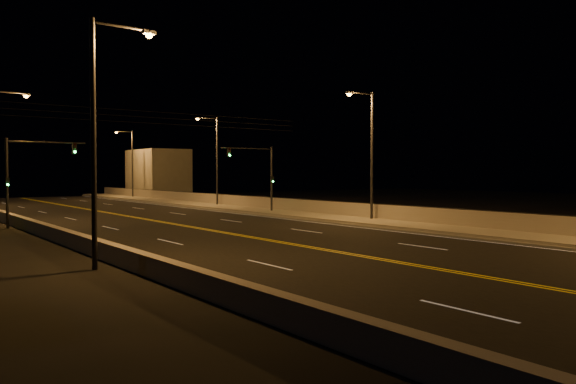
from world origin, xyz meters
TOP-DOWN VIEW (x-y plane):
  - road at (0.00, 20.00)m, footprint 18.00×120.00m
  - sidewalk at (10.80, 20.00)m, footprint 3.60×120.00m
  - curb at (8.93, 20.00)m, footprint 0.14×120.00m
  - parapet_wall at (12.45, 20.00)m, footprint 0.30×120.00m
  - jersey_barrier at (-9.10, 20.00)m, footprint 0.45×120.00m
  - distant_building_right at (16.50, 69.15)m, footprint 6.00×10.00m
  - parapet_rail at (12.45, 20.00)m, footprint 0.06×120.00m
  - lane_markings at (0.00, 19.93)m, footprint 17.32×116.00m
  - streetlight_1 at (11.52, 21.19)m, footprint 2.55×0.28m
  - streetlight_2 at (11.52, 43.45)m, footprint 2.55×0.28m
  - streetlight_3 at (11.52, 66.84)m, footprint 2.55×0.28m
  - streetlight_4 at (-9.92, 13.61)m, footprint 2.55×0.28m
  - traffic_signal_right at (9.97, 32.51)m, footprint 5.11×0.31m
  - traffic_signal_left at (-8.77, 32.51)m, footprint 5.11×0.31m
  - overhead_wires at (0.00, 29.50)m, footprint 22.00×0.03m

SIDE VIEW (x-z plane):
  - road at x=0.00m, z-range 0.00..0.02m
  - lane_markings at x=0.00m, z-range 0.02..0.02m
  - curb at x=8.93m, z-range 0.00..0.15m
  - sidewalk at x=10.80m, z-range 0.00..0.30m
  - jersey_barrier at x=-9.10m, z-range 0.00..0.74m
  - parapet_wall at x=12.45m, z-range 0.30..1.30m
  - parapet_rail at x=12.45m, z-range 1.30..1.36m
  - distant_building_right at x=16.50m, z-range 0.00..6.87m
  - traffic_signal_right at x=9.97m, z-range 0.80..6.61m
  - traffic_signal_left at x=-8.77m, z-range 0.80..6.61m
  - streetlight_1 at x=11.52m, z-range 0.71..9.99m
  - streetlight_2 at x=11.52m, z-range 0.71..9.99m
  - streetlight_3 at x=11.52m, z-range 0.71..9.99m
  - streetlight_4 at x=-9.92m, z-range 0.71..9.99m
  - overhead_wires at x=0.00m, z-range 6.98..7.81m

